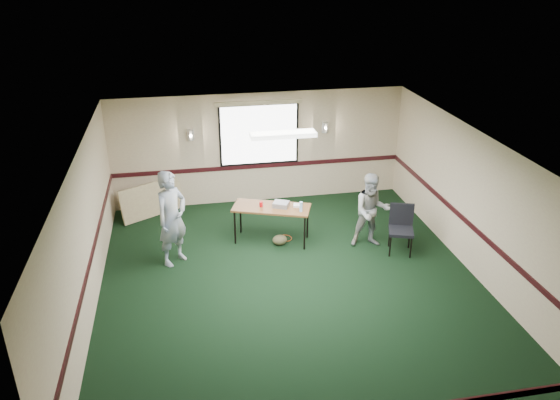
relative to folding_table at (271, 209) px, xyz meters
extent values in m
plane|color=black|center=(0.08, -1.85, -0.74)|extent=(8.00, 8.00, 0.00)
plane|color=#C4A58E|center=(0.08, 2.15, 0.61)|extent=(7.00, 0.00, 7.00)
plane|color=#C4A58E|center=(0.08, -5.85, 0.61)|extent=(7.00, 0.00, 7.00)
plane|color=#C4A58E|center=(-3.42, -1.85, 0.61)|extent=(0.00, 8.00, 8.00)
plane|color=#C4A58E|center=(3.58, -1.85, 0.61)|extent=(0.00, 8.00, 8.00)
plane|color=white|center=(0.08, -1.85, 1.96)|extent=(8.00, 8.00, 0.00)
cube|color=black|center=(0.08, 2.13, 0.16)|extent=(7.00, 0.03, 0.10)
cube|color=black|center=(-3.41, -1.85, 0.16)|extent=(0.03, 8.00, 0.10)
cube|color=black|center=(3.56, -1.85, 0.16)|extent=(0.03, 8.00, 0.10)
cube|color=black|center=(0.08, 2.12, 0.96)|extent=(1.90, 0.01, 1.50)
cube|color=white|center=(0.08, 2.12, 0.96)|extent=(1.80, 0.02, 1.40)
cube|color=#BFB086|center=(0.08, 2.12, 1.73)|extent=(2.05, 0.08, 0.10)
cylinder|color=silver|center=(-1.52, 2.09, 1.06)|extent=(0.16, 0.16, 0.25)
cylinder|color=silver|center=(1.68, 2.09, 1.06)|extent=(0.16, 0.16, 0.25)
cube|color=white|center=(0.08, -0.85, 1.90)|extent=(1.20, 0.32, 0.08)
cube|color=brown|center=(0.00, 0.00, 0.04)|extent=(1.72, 1.15, 0.04)
cylinder|color=black|center=(-0.78, 0.01, -0.36)|extent=(0.04, 0.04, 0.76)
cylinder|color=black|center=(0.60, -0.49, -0.36)|extent=(0.04, 0.04, 0.76)
cylinder|color=black|center=(-0.60, 0.49, -0.36)|extent=(0.04, 0.04, 0.76)
cylinder|color=black|center=(0.78, -0.01, -0.36)|extent=(0.04, 0.04, 0.76)
cube|color=gray|center=(0.20, -0.03, 0.11)|extent=(0.39, 0.37, 0.10)
cube|color=silver|center=(0.55, -0.08, 0.08)|extent=(0.21, 0.19, 0.05)
cylinder|color=#BC0C10|center=(-0.21, 0.05, 0.11)|extent=(0.07, 0.07, 0.11)
cylinder|color=#9ACBFC|center=(0.55, -0.33, 0.17)|extent=(0.06, 0.06, 0.21)
ellipsoid|color=#4D4D2C|center=(0.14, -0.21, -0.63)|extent=(0.35, 0.29, 0.22)
torus|color=#C74A18|center=(0.29, 0.03, -0.73)|extent=(0.40, 0.40, 0.02)
cube|color=#A08362|center=(-2.53, 1.75, -0.35)|extent=(1.45, 0.97, 0.79)
cube|color=black|center=(2.50, -0.97, -0.26)|extent=(0.61, 0.61, 0.06)
cube|color=black|center=(2.58, -0.74, 0.01)|extent=(0.48, 0.21, 0.48)
cylinder|color=black|center=(2.24, -1.10, -0.52)|extent=(0.03, 0.03, 0.45)
cylinder|color=black|center=(2.63, -1.23, -0.52)|extent=(0.03, 0.03, 0.45)
cylinder|color=black|center=(2.37, -0.71, -0.52)|extent=(0.03, 0.03, 0.45)
cylinder|color=black|center=(2.76, -0.84, -0.52)|extent=(0.03, 0.03, 0.45)
imported|color=#425B93|center=(-2.04, -0.50, 0.22)|extent=(0.83, 0.82, 1.93)
imported|color=#758DB6|center=(1.99, -0.56, 0.06)|extent=(0.84, 0.69, 1.60)
camera|label=1|loc=(-1.73, -10.14, 4.93)|focal=35.00mm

